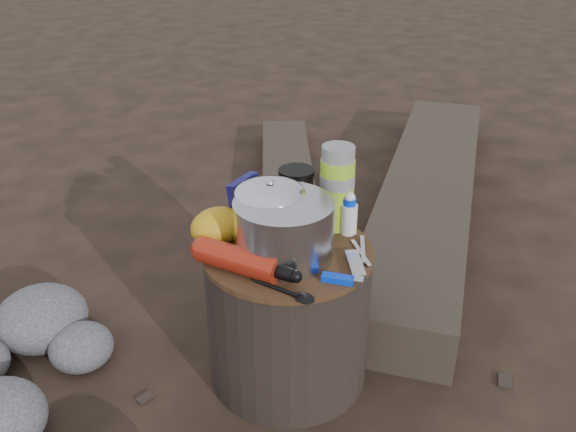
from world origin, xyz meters
TOP-DOWN VIEW (x-y plane):
  - ground at (0.00, 0.00)m, footprint 60.00×60.00m
  - stump at (0.00, 0.00)m, footprint 0.42×0.42m
  - rock_ring at (-0.57, 0.17)m, footprint 0.38×0.84m
  - log_main at (0.99, 0.45)m, footprint 1.76×1.49m
  - log_small at (0.68, 0.99)m, footprint 0.82×1.10m
  - foil_windscreen at (-0.02, -0.02)m, footprint 0.24×0.24m
  - camping_pot at (-0.02, 0.05)m, footprint 0.17×0.17m
  - fuel_bottle at (-0.15, -0.02)m, footprint 0.18×0.26m
  - thermos at (0.17, 0.03)m, footprint 0.09×0.09m
  - travel_mug at (0.12, 0.13)m, footprint 0.09×0.09m
  - stuff_sack at (-0.12, 0.13)m, footprint 0.14×0.11m
  - food_pouch at (-0.02, 0.16)m, footprint 0.11×0.07m
  - lighter at (0.01, -0.18)m, footprint 0.08×0.09m
  - multitool at (0.08, -0.16)m, footprint 0.08×0.11m
  - pot_grabber at (0.13, -0.12)m, footprint 0.09×0.12m
  - spork at (-0.12, -0.13)m, footprint 0.08×0.15m
  - squeeze_bottle at (0.18, -0.02)m, footprint 0.04×0.04m

SIDE VIEW (x-z plane):
  - ground at x=0.00m, z-range 0.00..0.00m
  - log_small at x=0.68m, z-range 0.00..0.10m
  - rock_ring at x=-0.57m, z-range 0.00..0.17m
  - log_main at x=0.99m, z-range 0.00..0.17m
  - stump at x=0.00m, z-range 0.00..0.39m
  - pot_grabber at x=0.13m, z-range 0.39..0.40m
  - spork at x=-0.12m, z-range 0.39..0.40m
  - multitool at x=0.08m, z-range 0.39..0.40m
  - lighter at x=0.01m, z-range 0.39..0.40m
  - fuel_bottle at x=-0.15m, z-range 0.39..0.45m
  - stuff_sack at x=-0.12m, z-range 0.39..0.48m
  - squeeze_bottle at x=0.18m, z-range 0.39..0.49m
  - travel_mug at x=0.12m, z-range 0.39..0.52m
  - food_pouch at x=-0.02m, z-range 0.39..0.52m
  - foil_windscreen at x=-0.02m, z-range 0.39..0.53m
  - camping_pot at x=-0.02m, z-range 0.39..0.55m
  - thermos at x=0.17m, z-range 0.39..0.60m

